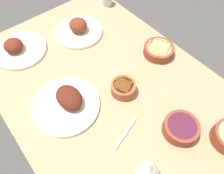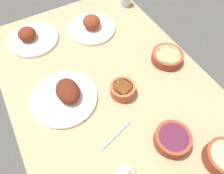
{
  "view_description": "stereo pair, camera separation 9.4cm",
  "coord_description": "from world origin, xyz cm",
  "px_view_note": "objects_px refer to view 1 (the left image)",
  "views": [
    {
      "loc": [
        -40.58,
        33.52,
        84.5
      ],
      "look_at": [
        0.0,
        0.0,
        6.0
      ],
      "focal_mm": 33.33,
      "sensor_mm": 36.0,
      "label": 1
    },
    {
      "loc": [
        -45.91,
        25.74,
        84.5
      ],
      "look_at": [
        0.0,
        0.0,
        6.0
      ],
      "focal_mm": 33.33,
      "sensor_mm": 36.0,
      "label": 2
    }
  ],
  "objects_px": {
    "plate_far_side": "(67,102)",
    "plate_near_viewer": "(18,49)",
    "bowl_potatoes": "(159,50)",
    "bowl_soup": "(123,88)",
    "plate_center_main": "(78,29)",
    "spoon_loose": "(125,134)",
    "bowl_onions": "(181,128)",
    "wine_glass": "(148,170)"
  },
  "relations": [
    {
      "from": "plate_far_side",
      "to": "bowl_potatoes",
      "type": "xyz_separation_m",
      "value": [
        -0.04,
        -0.53,
        0.0
      ]
    },
    {
      "from": "bowl_onions",
      "to": "plate_far_side",
      "type": "bearing_deg",
      "value": 35.88
    },
    {
      "from": "plate_center_main",
      "to": "plate_far_side",
      "type": "xyz_separation_m",
      "value": [
        -0.35,
        0.3,
        -0.0
      ]
    },
    {
      "from": "bowl_onions",
      "to": "bowl_soup",
      "type": "bearing_deg",
      "value": 9.68
    },
    {
      "from": "plate_near_viewer",
      "to": "bowl_potatoes",
      "type": "height_order",
      "value": "plate_near_viewer"
    },
    {
      "from": "plate_near_viewer",
      "to": "wine_glass",
      "type": "height_order",
      "value": "wine_glass"
    },
    {
      "from": "plate_far_side",
      "to": "plate_near_viewer",
      "type": "bearing_deg",
      "value": 2.98
    },
    {
      "from": "bowl_soup",
      "to": "spoon_loose",
      "type": "relative_size",
      "value": 0.68
    },
    {
      "from": "plate_far_side",
      "to": "plate_near_viewer",
      "type": "distance_m",
      "value": 0.44
    },
    {
      "from": "plate_near_viewer",
      "to": "wine_glass",
      "type": "bearing_deg",
      "value": -175.0
    },
    {
      "from": "bowl_soup",
      "to": "wine_glass",
      "type": "bearing_deg",
      "value": 150.85
    },
    {
      "from": "bowl_soup",
      "to": "bowl_potatoes",
      "type": "relative_size",
      "value": 0.73
    },
    {
      "from": "plate_center_main",
      "to": "bowl_potatoes",
      "type": "height_order",
      "value": "plate_center_main"
    },
    {
      "from": "plate_center_main",
      "to": "wine_glass",
      "type": "xyz_separation_m",
      "value": [
        -0.78,
        0.25,
        0.08
      ]
    },
    {
      "from": "wine_glass",
      "to": "spoon_loose",
      "type": "distance_m",
      "value": 0.2
    },
    {
      "from": "bowl_potatoes",
      "to": "spoon_loose",
      "type": "height_order",
      "value": "bowl_potatoes"
    },
    {
      "from": "plate_far_side",
      "to": "spoon_loose",
      "type": "relative_size",
      "value": 1.79
    },
    {
      "from": "bowl_onions",
      "to": "spoon_loose",
      "type": "relative_size",
      "value": 0.85
    },
    {
      "from": "bowl_onions",
      "to": "plate_near_viewer",
      "type": "bearing_deg",
      "value": 20.29
    },
    {
      "from": "bowl_onions",
      "to": "spoon_loose",
      "type": "xyz_separation_m",
      "value": [
        0.13,
        0.18,
        -0.03
      ]
    },
    {
      "from": "plate_center_main",
      "to": "spoon_loose",
      "type": "xyz_separation_m",
      "value": [
        -0.62,
        0.2,
        -0.02
      ]
    },
    {
      "from": "plate_far_side",
      "to": "bowl_potatoes",
      "type": "distance_m",
      "value": 0.53
    },
    {
      "from": "bowl_potatoes",
      "to": "wine_glass",
      "type": "xyz_separation_m",
      "value": [
        -0.39,
        0.48,
        0.07
      ]
    },
    {
      "from": "plate_near_viewer",
      "to": "bowl_soup",
      "type": "relative_size",
      "value": 2.41
    },
    {
      "from": "bowl_soup",
      "to": "plate_center_main",
      "type": "bearing_deg",
      "value": -8.58
    },
    {
      "from": "plate_far_side",
      "to": "wine_glass",
      "type": "bearing_deg",
      "value": -172.95
    },
    {
      "from": "bowl_potatoes",
      "to": "bowl_onions",
      "type": "distance_m",
      "value": 0.43
    },
    {
      "from": "bowl_onions",
      "to": "wine_glass",
      "type": "bearing_deg",
      "value": 98.41
    },
    {
      "from": "plate_near_viewer",
      "to": "bowl_onions",
      "type": "xyz_separation_m",
      "value": [
        -0.83,
        -0.31,
        0.01
      ]
    },
    {
      "from": "plate_near_viewer",
      "to": "wine_glass",
      "type": "relative_size",
      "value": 1.93
    },
    {
      "from": "bowl_onions",
      "to": "plate_center_main",
      "type": "bearing_deg",
      "value": -1.48
    },
    {
      "from": "spoon_loose",
      "to": "plate_center_main",
      "type": "bearing_deg",
      "value": -123.95
    },
    {
      "from": "bowl_soup",
      "to": "wine_glass",
      "type": "relative_size",
      "value": 0.8
    },
    {
      "from": "bowl_onions",
      "to": "spoon_loose",
      "type": "distance_m",
      "value": 0.22
    },
    {
      "from": "plate_far_side",
      "to": "wine_glass",
      "type": "height_order",
      "value": "wine_glass"
    },
    {
      "from": "plate_center_main",
      "to": "bowl_potatoes",
      "type": "bearing_deg",
      "value": -150.0
    },
    {
      "from": "bowl_soup",
      "to": "bowl_potatoes",
      "type": "distance_m",
      "value": 0.3
    },
    {
      "from": "plate_near_viewer",
      "to": "spoon_loose",
      "type": "bearing_deg",
      "value": -169.62
    },
    {
      "from": "wine_glass",
      "to": "bowl_potatoes",
      "type": "bearing_deg",
      "value": -51.06
    },
    {
      "from": "plate_near_viewer",
      "to": "bowl_onions",
      "type": "bearing_deg",
      "value": -159.71
    },
    {
      "from": "bowl_potatoes",
      "to": "wine_glass",
      "type": "relative_size",
      "value": 1.1
    },
    {
      "from": "plate_far_side",
      "to": "bowl_onions",
      "type": "xyz_separation_m",
      "value": [
        -0.39,
        -0.28,
        0.01
      ]
    }
  ]
}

